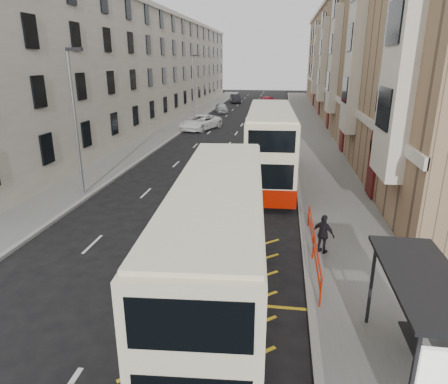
% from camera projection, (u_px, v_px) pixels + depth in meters
% --- Properties ---
extents(ground, '(200.00, 200.00, 0.00)m').
position_uv_depth(ground, '(97.00, 345.00, 11.08)').
color(ground, black).
rests_on(ground, ground).
extents(pavement_right, '(4.00, 120.00, 0.15)m').
position_uv_depth(pavement_right, '(314.00, 142.00, 38.15)').
color(pavement_right, slate).
rests_on(pavement_right, ground).
extents(pavement_left, '(3.00, 120.00, 0.15)m').
position_uv_depth(pavement_left, '(158.00, 138.00, 40.26)').
color(pavement_left, slate).
rests_on(pavement_left, ground).
extents(kerb_right, '(0.25, 120.00, 0.15)m').
position_uv_depth(kerb_right, '(293.00, 141.00, 38.42)').
color(kerb_right, gray).
rests_on(kerb_right, ground).
extents(kerb_left, '(0.25, 120.00, 0.15)m').
position_uv_depth(kerb_left, '(172.00, 138.00, 40.05)').
color(kerb_left, gray).
rests_on(kerb_left, ground).
extents(road_markings, '(10.00, 110.00, 0.01)m').
position_uv_depth(road_markings, '(246.00, 119.00, 53.35)').
color(road_markings, silver).
rests_on(road_markings, ground).
extents(terrace_right, '(10.75, 79.00, 15.25)m').
position_uv_depth(terrace_right, '(367.00, 60.00, 49.32)').
color(terrace_right, '#A07F5D').
rests_on(terrace_right, ground).
extents(terrace_left, '(9.18, 79.00, 13.25)m').
position_uv_depth(terrace_left, '(147.00, 68.00, 53.60)').
color(terrace_left, beige).
rests_on(terrace_left, ground).
extents(bus_shelter, '(1.65, 4.25, 2.70)m').
position_uv_depth(bus_shelter, '(432.00, 313.00, 8.90)').
color(bus_shelter, black).
rests_on(bus_shelter, pavement_right).
extents(guard_railing, '(0.06, 6.56, 1.01)m').
position_uv_depth(guard_railing, '(314.00, 242.00, 15.36)').
color(guard_railing, red).
rests_on(guard_railing, pavement_right).
extents(street_lamp_near, '(0.93, 0.18, 8.00)m').
position_uv_depth(street_lamp_near, '(76.00, 116.00, 21.76)').
color(street_lamp_near, gray).
rests_on(street_lamp_near, pavement_left).
extents(street_lamp_far, '(0.93, 0.18, 8.00)m').
position_uv_depth(street_lamp_far, '(194.00, 84.00, 49.94)').
color(street_lamp_far, gray).
rests_on(street_lamp_far, pavement_left).
extents(double_decker_front, '(3.23, 10.95, 4.31)m').
position_uv_depth(double_decker_front, '(219.00, 248.00, 11.87)').
color(double_decker_front, beige).
rests_on(double_decker_front, ground).
extents(double_decker_rear, '(3.20, 11.89, 4.70)m').
position_uv_depth(double_decker_rear, '(270.00, 145.00, 25.15)').
color(double_decker_rear, beige).
rests_on(double_decker_rear, ground).
extents(pedestrian_mid, '(0.88, 0.74, 1.61)m').
position_uv_depth(pedestrian_mid, '(437.00, 292.00, 11.89)').
color(pedestrian_mid, black).
rests_on(pedestrian_mid, pavement_right).
extents(pedestrian_far, '(1.00, 0.86, 1.61)m').
position_uv_depth(pedestrian_far, '(323.00, 234.00, 15.81)').
color(pedestrian_far, black).
rests_on(pedestrian_far, pavement_right).
extents(white_van, '(4.63, 6.49, 1.64)m').
position_uv_depth(white_van, '(201.00, 122.00, 45.06)').
color(white_van, white).
rests_on(white_van, ground).
extents(car_silver, '(2.71, 4.48, 1.43)m').
position_uv_depth(car_silver, '(221.00, 108.00, 59.51)').
color(car_silver, '#B5B8BE').
rests_on(car_silver, ground).
extents(car_dark, '(2.61, 4.90, 1.53)m').
position_uv_depth(car_dark, '(235.00, 99.00, 73.43)').
color(car_dark, black).
rests_on(car_dark, ground).
extents(car_red, '(3.26, 4.93, 1.33)m').
position_uv_depth(car_red, '(268.00, 100.00, 72.13)').
color(car_red, '#AE1D32').
rests_on(car_red, ground).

